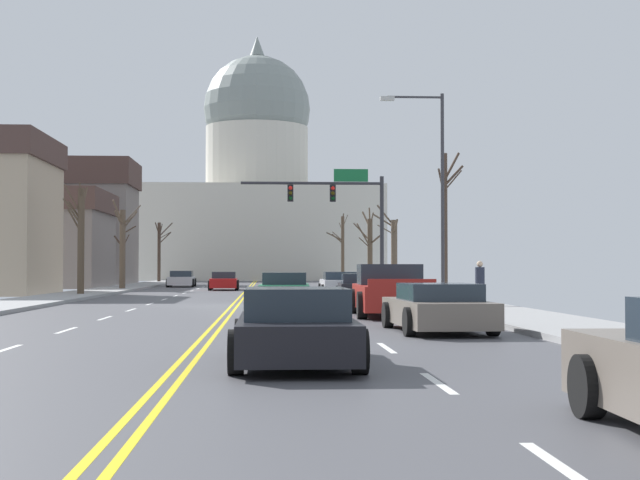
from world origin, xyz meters
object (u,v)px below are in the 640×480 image
object	(u,v)px
pickup_truck_near_03	(391,293)
pedestrian_00	(480,281)
sedan_near_01	(360,288)
sedan_oncoming_00	(224,281)
sedan_near_02	(285,291)
signal_gantry	(342,204)
street_lamp_right	(434,178)
sedan_near_04	(437,308)
sedan_near_05	(296,329)
sedan_oncoming_01	(182,279)
sedan_near_00	(339,285)

from	to	relation	value
pickup_truck_near_03	pedestrian_00	xyz separation A→B (m)	(3.77, 4.32, 0.30)
sedan_near_01	sedan_oncoming_00	bearing A→B (deg)	109.89
sedan_near_02	pickup_truck_near_03	size ratio (longest dim) A/B	0.86
signal_gantry	sedan_near_02	world-z (taller)	signal_gantry
street_lamp_right	sedan_near_04	size ratio (longest dim) A/B	1.76
signal_gantry	pedestrian_00	world-z (taller)	signal_gantry
sedan_near_05	pedestrian_00	distance (m)	19.78
sedan_oncoming_01	pedestrian_00	xyz separation A→B (m)	(14.08, -37.45, 0.44)
street_lamp_right	sedan_near_05	xyz separation A→B (m)	(-6.15, -21.90, -4.48)
sedan_near_05	sedan_oncoming_01	bearing A→B (deg)	97.06
sedan_oncoming_01	sedan_near_01	bearing A→B (deg)	-69.82
sedan_near_02	sedan_near_00	bearing A→B (deg)	76.37
street_lamp_right	sedan_near_02	xyz separation A→B (m)	(-5.94, -1.37, -4.43)
street_lamp_right	pedestrian_00	size ratio (longest dim) A/B	5.22
sedan_near_02	sedan_near_04	bearing A→B (deg)	-76.15
sedan_near_00	sedan_near_04	distance (m)	25.95
sedan_near_01	sedan_oncoming_00	size ratio (longest dim) A/B	1.05
sedan_near_04	pedestrian_00	xyz separation A→B (m)	(3.64, 11.33, 0.47)
signal_gantry	sedan_near_01	size ratio (longest dim) A/B	1.73
sedan_near_05	sedan_near_04	bearing A→B (deg)	63.61
sedan_near_02	sedan_oncoming_01	xyz separation A→B (m)	(-7.13, 35.35, -0.04)
sedan_near_05	sedan_oncoming_01	world-z (taller)	sedan_oncoming_01
signal_gantry	pickup_truck_near_03	size ratio (longest dim) A/B	1.44
sedan_near_00	sedan_oncoming_00	size ratio (longest dim) A/B	1.07
sedan_near_00	sedan_near_05	size ratio (longest dim) A/B	1.09
sedan_near_02	pedestrian_00	distance (m)	7.27
signal_gantry	sedan_near_04	distance (m)	29.76
street_lamp_right	sedan_near_00	world-z (taller)	street_lamp_right
pickup_truck_near_03	sedan_near_04	distance (m)	7.02
sedan_near_05	sedan_oncoming_00	distance (m)	46.39
sedan_near_01	street_lamp_right	bearing A→B (deg)	-64.26
sedan_near_04	sedan_oncoming_00	distance (m)	39.76
sedan_near_04	sedan_oncoming_00	world-z (taller)	sedan_oncoming_00
street_lamp_right	sedan_oncoming_00	distance (m)	26.51
signal_gantry	sedan_near_02	distance (m)	16.93
signal_gantry	sedan_near_02	size ratio (longest dim) A/B	1.68
sedan_near_00	sedan_near_04	xyz separation A→B (m)	(0.28, -25.95, -0.05)
sedan_near_04	sedan_oncoming_01	world-z (taller)	sedan_oncoming_01
sedan_near_01	sedan_near_05	size ratio (longest dim) A/B	1.06
sedan_near_05	pickup_truck_near_03	bearing A→B (deg)	76.52
sedan_oncoming_00	sedan_oncoming_01	bearing A→B (deg)	110.74
sedan_near_02	sedan_oncoming_01	size ratio (longest dim) A/B	1.03
sedan_oncoming_00	sedan_near_02	bearing A→B (deg)	-82.28
sedan_near_01	sedan_near_00	bearing A→B (deg)	94.22
sedan_near_05	street_lamp_right	bearing A→B (deg)	74.31
street_lamp_right	sedan_near_01	xyz separation A→B (m)	(-2.46, 5.10, -4.46)
sedan_near_00	sedan_oncoming_00	xyz separation A→B (m)	(-6.52, 13.22, -0.03)
signal_gantry	pedestrian_00	size ratio (longest dim) A/B	5.00
signal_gantry	sedan_oncoming_01	xyz separation A→B (m)	(-10.59, 19.35, -4.39)
pickup_truck_near_03	sedan_near_04	world-z (taller)	pickup_truck_near_03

